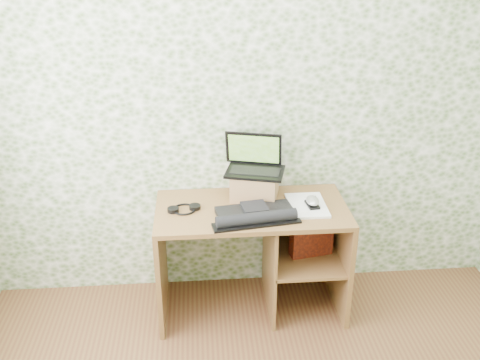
{
  "coord_description": "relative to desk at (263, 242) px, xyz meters",
  "views": [
    {
      "loc": [
        -0.32,
        -1.49,
        2.31
      ],
      "look_at": [
        -0.08,
        1.39,
        0.97
      ],
      "focal_mm": 40.0,
      "sensor_mm": 36.0,
      "label": 1
    }
  ],
  "objects": [
    {
      "name": "mouse",
      "position": [
        0.3,
        -0.06,
        0.31
      ],
      "size": [
        0.09,
        0.13,
        0.04
      ],
      "primitive_type": "ellipsoid",
      "rotation": [
        0.0,
        0.0,
        0.12
      ],
      "color": "#BABABD",
      "rests_on": "notepad"
    },
    {
      "name": "riser",
      "position": [
        -0.04,
        0.12,
        0.35
      ],
      "size": [
        0.34,
        0.3,
        0.17
      ],
      "primitive_type": "cube",
      "rotation": [
        0.0,
        0.0,
        -0.26
      ],
      "color": "olive",
      "rests_on": "desk"
    },
    {
      "name": "red_box",
      "position": [
        0.31,
        -0.03,
        0.07
      ],
      "size": [
        0.29,
        0.14,
        0.33
      ],
      "primitive_type": "cube",
      "rotation": [
        0.0,
        0.0,
        0.19
      ],
      "color": "#9E260E",
      "rests_on": "desk"
    },
    {
      "name": "pen",
      "position": [
        0.32,
        -0.01,
        0.29
      ],
      "size": [
        0.05,
        0.14,
        0.01
      ],
      "primitive_type": "cylinder",
      "rotation": [
        1.57,
        0.0,
        -0.34
      ],
      "color": "black",
      "rests_on": "notepad"
    },
    {
      "name": "laptop",
      "position": [
        -0.04,
        0.15,
        0.5
      ],
      "size": [
        0.41,
        0.34,
        0.24
      ],
      "rotation": [
        0.0,
        0.0,
        -0.26
      ],
      "color": "black",
      "rests_on": "riser"
    },
    {
      "name": "headphones",
      "position": [
        -0.5,
        -0.03,
        0.28
      ],
      "size": [
        0.2,
        0.17,
        0.03
      ],
      "rotation": [
        0.0,
        0.0,
        0.2
      ],
      "color": "black",
      "rests_on": "desk"
    },
    {
      "name": "keyboard",
      "position": [
        -0.07,
        -0.17,
        0.29
      ],
      "size": [
        0.54,
        0.34,
        0.07
      ],
      "rotation": [
        0.0,
        0.0,
        0.15
      ],
      "color": "black",
      "rests_on": "desk"
    },
    {
      "name": "wall_back",
      "position": [
        -0.08,
        0.28,
        0.82
      ],
      "size": [
        3.5,
        0.0,
        3.5
      ],
      "primitive_type": "plane",
      "rotation": [
        1.57,
        0.0,
        0.0
      ],
      "color": "white",
      "rests_on": "ground"
    },
    {
      "name": "desk",
      "position": [
        0.0,
        0.0,
        0.0
      ],
      "size": [
        1.2,
        0.6,
        0.75
      ],
      "color": "brown",
      "rests_on": "floor"
    },
    {
      "name": "notepad",
      "position": [
        0.27,
        -0.04,
        0.28
      ],
      "size": [
        0.23,
        0.33,
        0.02
      ],
      "primitive_type": "cube",
      "rotation": [
        0.0,
        0.0,
        -0.0
      ],
      "color": "white",
      "rests_on": "desk"
    }
  ]
}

